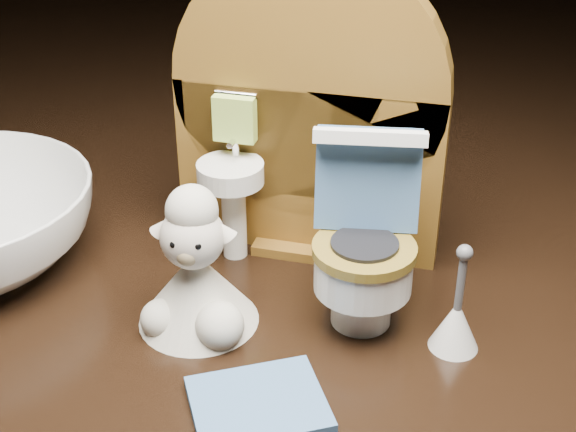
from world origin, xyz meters
name	(u,v)px	position (x,y,z in m)	size (l,w,h in m)	color
backdrop_panel	(307,126)	(0.00, 0.06, 0.07)	(0.13, 0.05, 0.15)	brown
toy_toilet	(364,249)	(0.04, 0.02, 0.03)	(0.05, 0.06, 0.09)	white
bath_mat	(258,404)	(0.01, -0.06, 0.00)	(0.05, 0.04, 0.00)	#416795
toilet_brush	(456,321)	(0.08, 0.00, 0.01)	(0.02, 0.02, 0.05)	white
plush_lamb	(196,278)	(-0.03, -0.01, 0.02)	(0.05, 0.05, 0.07)	beige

